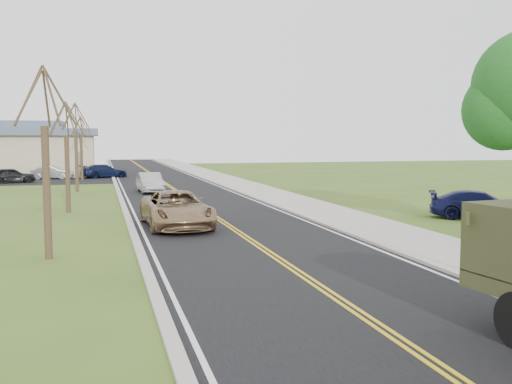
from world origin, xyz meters
name	(u,v)px	position (x,y,z in m)	size (l,w,h in m)	color
ground	(410,349)	(0.00, 0.00, 0.00)	(160.00, 160.00, 0.00)	#3B541C
road	(165,184)	(0.00, 40.00, 0.01)	(8.00, 120.00, 0.01)	black
curb_right	(213,182)	(4.15, 40.00, 0.06)	(0.30, 120.00, 0.12)	#9E998E
sidewalk_right	(233,182)	(5.90, 40.00, 0.05)	(3.20, 120.00, 0.10)	#9E998E
curb_left	(116,184)	(-4.15, 40.00, 0.05)	(0.30, 120.00, 0.10)	#9E998E
bare_tree_a	(46,176)	(-7.00, 10.00, 2.63)	(1.93, 2.26, 6.08)	#38281C
bare_tree_b	(67,165)	(-7.00, 22.00, 2.48)	(1.83, 2.14, 5.73)	#38281C
bare_tree_c	(76,153)	(-7.00, 34.00, 2.78)	(2.04, 2.39, 6.42)	#38281C
bare_tree_d	(81,153)	(-7.00, 46.00, 2.55)	(1.88, 2.20, 5.91)	#38281C
suv_champagne	(176,209)	(-2.24, 15.43, 0.78)	(2.60, 5.64, 1.57)	#907151
sedan_silver	(150,183)	(-1.96, 32.03, 0.70)	(1.49, 4.27, 1.41)	#B3B3B8
pickup_navy	(479,205)	(12.07, 14.32, 0.66)	(1.86, 4.58, 1.33)	#0F123A
lot_car_dark	(11,175)	(-12.81, 44.14, 0.67)	(1.58, 3.93, 1.34)	black
lot_car_silver	(52,173)	(-9.79, 48.32, 0.63)	(1.33, 3.80, 1.25)	#ACACB0
lot_car_navy	(104,171)	(-5.00, 49.03, 0.66)	(1.85, 4.55, 1.32)	black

